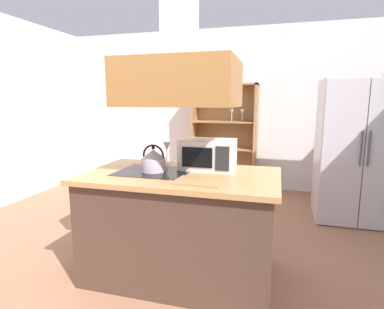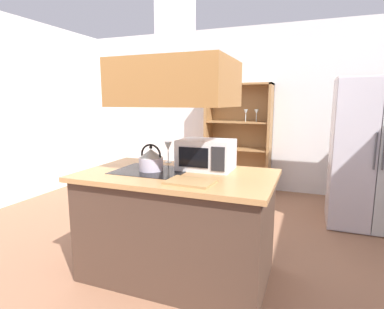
{
  "view_description": "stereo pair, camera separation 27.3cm",
  "coord_description": "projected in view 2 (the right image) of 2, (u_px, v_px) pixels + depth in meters",
  "views": [
    {
      "loc": [
        0.81,
        -2.38,
        1.48
      ],
      "look_at": [
        0.06,
        0.34,
        1.0
      ],
      "focal_mm": 28.82,
      "sensor_mm": 36.0,
      "label": 1
    },
    {
      "loc": [
        1.07,
        -2.29,
        1.48
      ],
      "look_at": [
        0.06,
        0.34,
        1.0
      ],
      "focal_mm": 28.82,
      "sensor_mm": 36.0,
      "label": 2
    }
  ],
  "objects": [
    {
      "name": "wall_back",
      "position": [
        245.0,
        110.0,
        5.27
      ],
      "size": [
        6.0,
        0.12,
        2.7
      ],
      "primitive_type": "cube",
      "color": "silver",
      "rests_on": "ground"
    },
    {
      "name": "kettle",
      "position": [
        151.0,
        160.0,
        2.62
      ],
      "size": [
        0.21,
        0.21,
        0.23
      ],
      "color": "#BEB4C7",
      "rests_on": "kitchen_island"
    },
    {
      "name": "refrigerator",
      "position": [
        372.0,
        154.0,
        3.62
      ],
      "size": [
        0.9,
        0.78,
        1.76
      ],
      "color": "#C0B5B9",
      "rests_on": "ground"
    },
    {
      "name": "cutting_board",
      "position": [
        190.0,
        182.0,
        2.24
      ],
      "size": [
        0.35,
        0.26,
        0.02
      ],
      "primitive_type": "cube",
      "rotation": [
        0.0,
        0.0,
        -0.05
      ],
      "color": "#A47F4E",
      "rests_on": "kitchen_island"
    },
    {
      "name": "wine_glass_on_counter",
      "position": [
        168.0,
        147.0,
        2.97
      ],
      "size": [
        0.08,
        0.08,
        0.21
      ],
      "color": "silver",
      "rests_on": "kitchen_island"
    },
    {
      "name": "microwave",
      "position": [
        206.0,
        155.0,
        2.68
      ],
      "size": [
        0.46,
        0.35,
        0.26
      ],
      "color": "silver",
      "rests_on": "kitchen_island"
    },
    {
      "name": "range_hood",
      "position": [
        176.0,
        68.0,
        2.41
      ],
      "size": [
        0.9,
        0.7,
        1.26
      ],
      "color": "#A36C36"
    },
    {
      "name": "ground_plane",
      "position": [
        172.0,
        271.0,
        2.74
      ],
      "size": [
        7.8,
        7.8,
        0.0
      ],
      "primitive_type": "plane",
      "color": "#916348"
    },
    {
      "name": "dish_cabinet",
      "position": [
        238.0,
        144.0,
        5.18
      ],
      "size": [
        1.07,
        0.4,
        1.78
      ],
      "color": "#9A6E40",
      "rests_on": "ground"
    },
    {
      "name": "kitchen_island",
      "position": [
        177.0,
        224.0,
        2.63
      ],
      "size": [
        1.6,
        0.94,
        0.9
      ],
      "color": "#4A3428",
      "rests_on": "ground"
    }
  ]
}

